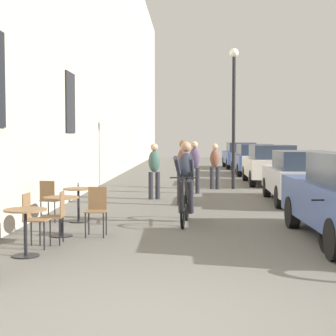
{
  "coord_description": "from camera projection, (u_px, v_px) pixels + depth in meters",
  "views": [
    {
      "loc": [
        0.14,
        -5.11,
        1.78
      ],
      "look_at": [
        -0.5,
        11.9,
        0.83
      ],
      "focal_mm": 56.88,
      "sensor_mm": 36.0,
      "label": 1
    }
  ],
  "objects": [
    {
      "name": "parked_car_second",
      "position": [
        301.0,
        176.0,
        14.63
      ],
      "size": [
        1.81,
        4.1,
        1.44
      ],
      "color": "#B7B7BC",
      "rests_on": "ground_plane"
    },
    {
      "name": "parked_car_fifth",
      "position": [
        240.0,
        155.0,
        31.44
      ],
      "size": [
        1.85,
        4.31,
        1.53
      ],
      "color": "#384C84",
      "rests_on": "ground_plane"
    },
    {
      "name": "pedestrian_furthest",
      "position": [
        215.0,
        164.0,
        18.56
      ],
      "size": [
        0.35,
        0.26,
        1.6
      ],
      "color": "#26262D",
      "rests_on": "ground_plane"
    },
    {
      "name": "parked_car_third",
      "position": [
        270.0,
        164.0,
        20.59
      ],
      "size": [
        1.87,
        4.31,
        1.52
      ],
      "color": "beige",
      "rests_on": "ground_plane"
    },
    {
      "name": "parked_car_fourth",
      "position": [
        253.0,
        159.0,
        25.81
      ],
      "size": [
        1.83,
        4.25,
        1.51
      ],
      "color": "#384C84",
      "rests_on": "ground_plane"
    },
    {
      "name": "pedestrian_mid",
      "position": [
        154.0,
        168.0,
        15.48
      ],
      "size": [
        0.38,
        0.3,
        1.63
      ],
      "color": "#26262D",
      "rests_on": "ground_plane"
    },
    {
      "name": "cafe_chair_far_toward_street",
      "position": [
        50.0,
        198.0,
        11.25
      ],
      "size": [
        0.46,
        0.46,
        0.89
      ],
      "color": "black",
      "rests_on": "ground_plane"
    },
    {
      "name": "pedestrian_far",
      "position": [
        194.0,
        164.0,
        17.12
      ],
      "size": [
        0.37,
        0.28,
        1.68
      ],
      "color": "#26262D",
      "rests_on": "ground_plane"
    },
    {
      "name": "pedestrian_near",
      "position": [
        183.0,
        169.0,
        14.05
      ],
      "size": [
        0.36,
        0.27,
        1.74
      ],
      "color": "#26262D",
      "rests_on": "ground_plane"
    },
    {
      "name": "building_facade_left",
      "position": [
        88.0,
        15.0,
        18.95
      ],
      "size": [
        0.54,
        68.0,
        12.35
      ],
      "color": "#B7AD99",
      "rests_on": "ground_plane"
    },
    {
      "name": "cafe_table_mid",
      "position": [
        61.0,
        208.0,
        9.64
      ],
      "size": [
        0.64,
        0.64,
        0.72
      ],
      "color": "black",
      "rests_on": "ground_plane"
    },
    {
      "name": "cafe_chair_near_toward_street",
      "position": [
        33.0,
        216.0,
        8.63
      ],
      "size": [
        0.4,
        0.4,
        0.89
      ],
      "color": "black",
      "rests_on": "ground_plane"
    },
    {
      "name": "cafe_table_near",
      "position": [
        25.0,
        222.0,
        7.99
      ],
      "size": [
        0.64,
        0.64,
        0.72
      ],
      "color": "black",
      "rests_on": "ground_plane"
    },
    {
      "name": "cafe_table_far",
      "position": [
        78.0,
        198.0,
        11.3
      ],
      "size": [
        0.64,
        0.64,
        0.72
      ],
      "color": "black",
      "rests_on": "ground_plane"
    },
    {
      "name": "street_lamp",
      "position": [
        234.0,
        100.0,
        18.53
      ],
      "size": [
        0.32,
        0.32,
        4.9
      ],
      "color": "black",
      "rests_on": "ground_plane"
    },
    {
      "name": "cafe_chair_mid_toward_street",
      "position": [
        97.0,
        208.0,
        9.7
      ],
      "size": [
        0.38,
        0.38,
        0.89
      ],
      "color": "black",
      "rests_on": "ground_plane"
    },
    {
      "name": "ground_plane",
      "position": [
        174.0,
        321.0,
        5.2
      ],
      "size": [
        88.0,
        88.0,
        0.0
      ],
      "primitive_type": "plane",
      "color": "#5B5954"
    },
    {
      "name": "cyclist_on_bicycle",
      "position": [
        185.0,
        185.0,
        11.12
      ],
      "size": [
        0.52,
        1.76,
        1.74
      ],
      "color": "black",
      "rests_on": "ground_plane"
    },
    {
      "name": "cafe_chair_mid_toward_wall",
      "position": [
        56.0,
        213.0,
        8.95
      ],
      "size": [
        0.4,
        0.4,
        0.89
      ],
      "color": "black",
      "rests_on": "ground_plane"
    }
  ]
}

